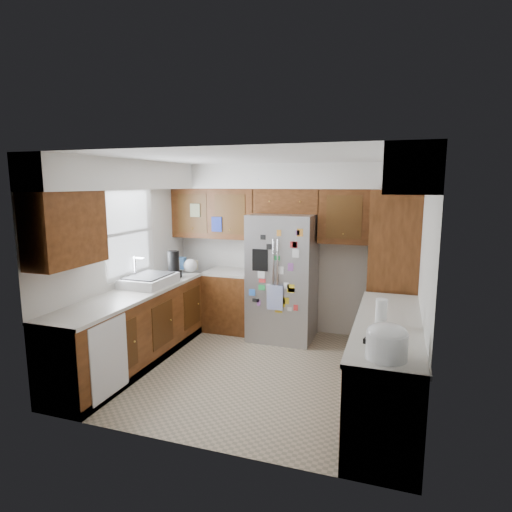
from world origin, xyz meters
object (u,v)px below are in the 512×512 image
Objects in this scene: fridge at (283,277)px; paper_towel at (381,311)px; pantry at (393,273)px; rice_cooker at (387,340)px.

paper_towel is at bearing -50.85° from fridge.
rice_cooker is at bearing -90.01° from pantry.
paper_towel is (-0.07, -1.70, -0.04)m from pantry.
paper_towel is at bearing -92.52° from pantry.
pantry is 1.70m from paper_towel.
pantry reaches higher than rice_cooker.
fridge is at bearing 129.15° from paper_towel.
pantry is 1.51m from fridge.
rice_cooker is (1.50, -2.58, 0.16)m from fridge.
pantry is 9.02× the size of paper_towel.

